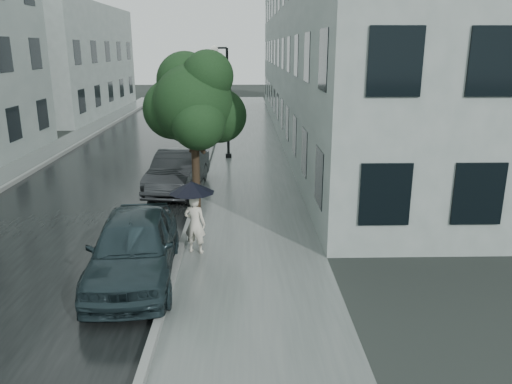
{
  "coord_description": "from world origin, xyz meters",
  "views": [
    {
      "loc": [
        0.01,
        -9.58,
        4.9
      ],
      "look_at": [
        0.32,
        2.79,
        1.3
      ],
      "focal_mm": 35.0,
      "sensor_mm": 36.0,
      "label": 1
    }
  ],
  "objects_px": {
    "pedestrian": "(195,224)",
    "car_far": "(178,171)",
    "street_tree": "(194,103)",
    "lamp_post": "(224,95)",
    "car_near": "(134,247)"
  },
  "relations": [
    {
      "from": "car_near",
      "to": "street_tree",
      "type": "bearing_deg",
      "value": 74.63
    },
    {
      "from": "street_tree",
      "to": "car_near",
      "type": "bearing_deg",
      "value": -101.17
    },
    {
      "from": "street_tree",
      "to": "car_near",
      "type": "xyz_separation_m",
      "value": [
        -0.94,
        -4.74,
        -2.58
      ]
    },
    {
      "from": "lamp_post",
      "to": "car_far",
      "type": "distance_m",
      "value": 6.0
    },
    {
      "from": "street_tree",
      "to": "car_near",
      "type": "relative_size",
      "value": 1.11
    },
    {
      "from": "car_far",
      "to": "lamp_post",
      "type": "bearing_deg",
      "value": 81.33
    },
    {
      "from": "pedestrian",
      "to": "car_near",
      "type": "bearing_deg",
      "value": 65.16
    },
    {
      "from": "car_far",
      "to": "street_tree",
      "type": "bearing_deg",
      "value": -63.09
    },
    {
      "from": "lamp_post",
      "to": "car_far",
      "type": "bearing_deg",
      "value": -92.65
    },
    {
      "from": "pedestrian",
      "to": "street_tree",
      "type": "relative_size",
      "value": 0.3
    },
    {
      "from": "pedestrian",
      "to": "car_far",
      "type": "relative_size",
      "value": 0.35
    },
    {
      "from": "pedestrian",
      "to": "car_near",
      "type": "xyz_separation_m",
      "value": [
        -1.19,
        -1.43,
        0.01
      ]
    },
    {
      "from": "lamp_post",
      "to": "street_tree",
      "type": "bearing_deg",
      "value": -81.77
    },
    {
      "from": "pedestrian",
      "to": "car_far",
      "type": "distance_m",
      "value": 5.79
    },
    {
      "from": "pedestrian",
      "to": "lamp_post",
      "type": "height_order",
      "value": "lamp_post"
    }
  ]
}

